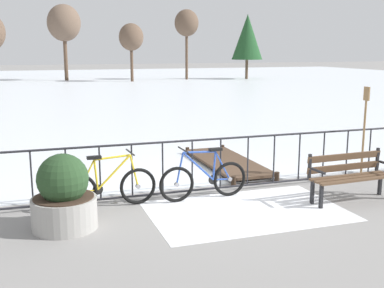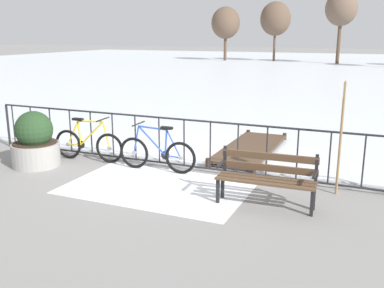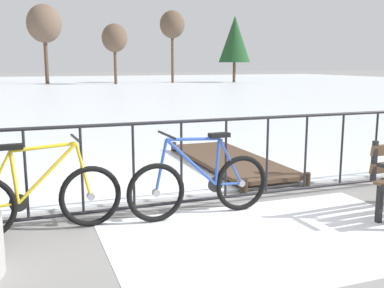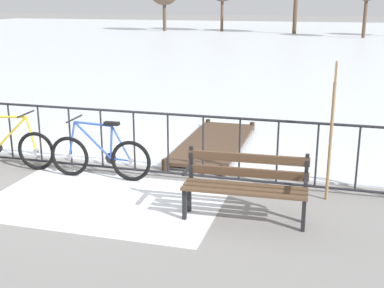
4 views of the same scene
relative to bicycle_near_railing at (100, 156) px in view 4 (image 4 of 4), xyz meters
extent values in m
plane|color=gray|center=(0.17, 0.33, -0.37)|extent=(160.00, 160.00, 0.00)
cube|color=silver|center=(0.17, 28.73, -0.35)|extent=(80.00, 56.00, 0.03)
cube|color=white|center=(0.46, -0.87, -0.36)|extent=(3.31, 2.13, 0.01)
cylinder|color=#232328|center=(0.17, 0.33, 0.68)|extent=(9.00, 0.04, 0.04)
cylinder|color=#232328|center=(0.17, 0.33, -0.29)|extent=(9.00, 0.04, 0.04)
cylinder|color=#232328|center=(-1.84, 0.33, 0.20)|extent=(0.03, 0.03, 0.97)
cylinder|color=#232328|center=(-1.27, 0.33, 0.20)|extent=(0.03, 0.03, 0.97)
cylinder|color=#232328|center=(-0.69, 0.33, 0.20)|extent=(0.03, 0.03, 0.97)
cylinder|color=#232328|center=(-0.11, 0.33, 0.20)|extent=(0.03, 0.03, 0.97)
cylinder|color=#232328|center=(0.46, 0.33, 0.20)|extent=(0.03, 0.03, 0.97)
cylinder|color=#232328|center=(1.04, 0.33, 0.20)|extent=(0.03, 0.03, 0.97)
cylinder|color=#232328|center=(1.61, 0.33, 0.20)|extent=(0.03, 0.03, 0.97)
cylinder|color=#232328|center=(2.19, 0.33, 0.20)|extent=(0.03, 0.03, 0.97)
cylinder|color=#232328|center=(2.77, 0.33, 0.20)|extent=(0.03, 0.03, 0.97)
cylinder|color=#232328|center=(3.34, 0.33, 0.20)|extent=(0.03, 0.03, 0.97)
cylinder|color=#232328|center=(3.92, 0.33, 0.20)|extent=(0.03, 0.03, 0.97)
torus|color=black|center=(0.52, 0.02, -0.04)|extent=(0.66, 0.08, 0.66)
cylinder|color=gray|center=(0.52, 0.02, -0.04)|extent=(0.08, 0.06, 0.08)
torus|color=black|center=(-0.53, -0.02, -0.04)|extent=(0.66, 0.08, 0.66)
cylinder|color=gray|center=(-0.53, -0.02, -0.04)|extent=(0.08, 0.06, 0.08)
cylinder|color=#2D51B2|center=(0.21, 0.01, 0.25)|extent=(0.08, 0.04, 0.53)
cylinder|color=#2D51B2|center=(-0.11, 0.00, 0.26)|extent=(0.61, 0.06, 0.59)
cylinder|color=#2D51B2|center=(-0.09, 0.00, 0.53)|extent=(0.63, 0.06, 0.07)
cylinder|color=#2D51B2|center=(0.35, 0.01, -0.03)|extent=(0.34, 0.04, 0.05)
cylinder|color=#2D51B2|center=(0.37, 0.01, 0.24)|extent=(0.32, 0.04, 0.56)
cylinder|color=#2D51B2|center=(-0.47, -0.02, 0.25)|extent=(0.16, 0.04, 0.59)
cube|color=black|center=(0.23, 0.01, 0.55)|extent=(0.24, 0.11, 0.05)
cylinder|color=black|center=(-0.40, -0.01, 0.59)|extent=(0.05, 0.52, 0.03)
cylinder|color=black|center=(0.19, 0.01, -0.02)|extent=(0.18, 0.03, 0.18)
torus|color=black|center=(-1.21, 0.10, -0.04)|extent=(0.66, 0.10, 0.66)
cylinder|color=gray|center=(-1.21, 0.10, -0.04)|extent=(0.08, 0.06, 0.08)
cylinder|color=yellow|center=(-1.63, 0.07, 0.26)|extent=(0.61, 0.08, 0.59)
cylinder|color=yellow|center=(-1.65, 0.07, 0.53)|extent=(0.63, 0.08, 0.07)
cylinder|color=yellow|center=(-1.28, 0.09, 0.25)|extent=(0.16, 0.04, 0.59)
cylinder|color=black|center=(-1.34, 0.09, 0.59)|extent=(0.06, 0.52, 0.03)
cube|color=brown|center=(2.50, -0.84, 0.07)|extent=(1.60, 0.16, 0.04)
cube|color=brown|center=(2.50, -0.99, 0.07)|extent=(1.60, 0.16, 0.04)
cube|color=brown|center=(2.51, -1.15, 0.07)|extent=(1.60, 0.16, 0.04)
cube|color=brown|center=(2.49, -0.74, 0.21)|extent=(1.60, 0.12, 0.12)
cube|color=brown|center=(2.49, -0.74, 0.41)|extent=(1.60, 0.12, 0.12)
cube|color=black|center=(3.27, -1.10, -0.15)|extent=(0.05, 0.06, 0.44)
cube|color=black|center=(3.26, -0.83, -0.15)|extent=(0.05, 0.06, 0.44)
cube|color=black|center=(3.25, -0.71, 0.30)|extent=(0.05, 0.05, 0.45)
cube|color=black|center=(3.26, -0.96, 0.27)|extent=(0.06, 0.40, 0.04)
cube|color=black|center=(1.75, -1.16, -0.15)|extent=(0.05, 0.06, 0.44)
cube|color=black|center=(1.74, -0.89, -0.15)|extent=(0.05, 0.06, 0.44)
cube|color=black|center=(1.73, -0.77, 0.30)|extent=(0.05, 0.05, 0.45)
cube|color=black|center=(1.74, -1.02, 0.27)|extent=(0.06, 0.40, 0.04)
cylinder|color=#937047|center=(3.52, 0.06, 0.48)|extent=(0.04, 0.04, 1.70)
cube|color=#937047|center=(3.52, 0.06, 1.47)|extent=(0.03, 0.16, 0.28)
cube|color=#4C3828|center=(1.37, 2.14, -0.25)|extent=(1.10, 3.01, 0.06)
cylinder|color=#35271C|center=(0.87, 0.63, -0.27)|extent=(0.10, 0.10, 0.20)
cylinder|color=#35271C|center=(1.86, 0.63, -0.27)|extent=(0.10, 0.10, 0.20)
cylinder|color=#35271C|center=(0.87, 3.64, -0.27)|extent=(0.10, 0.10, 0.20)
cylinder|color=#35271C|center=(1.86, 3.64, -0.27)|extent=(0.10, 0.10, 0.20)
cylinder|color=brown|center=(-10.97, 35.78, 1.08)|extent=(0.29, 0.29, 2.90)
cylinder|color=brown|center=(0.12, 35.25, 1.66)|extent=(0.32, 0.32, 4.06)
cylinder|color=brown|center=(-6.11, 36.67, 1.25)|extent=(0.23, 0.23, 3.23)
cylinder|color=brown|center=(5.26, 32.06, 1.17)|extent=(0.24, 0.24, 3.08)
camera|label=1|loc=(-2.91, -7.95, 2.36)|focal=44.65mm
camera|label=2|loc=(4.07, -7.62, 2.38)|focal=41.00mm
camera|label=3|loc=(-1.81, -4.58, 1.35)|focal=42.17mm
camera|label=4|loc=(3.51, -7.07, 2.43)|focal=47.79mm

